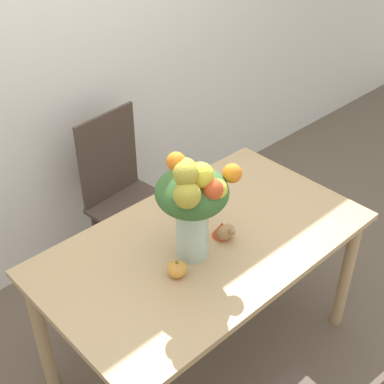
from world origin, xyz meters
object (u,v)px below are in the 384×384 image
turkey_figurine (224,230)px  pumpkin (177,269)px  flower_vase (193,200)px  dining_chair_near_window (126,196)px

turkey_figurine → pumpkin: bearing=-172.9°
flower_vase → pumpkin: 0.29m
pumpkin → dining_chair_near_window: 0.97m
turkey_figurine → dining_chair_near_window: 0.86m
flower_vase → turkey_figurine: 0.31m
pumpkin → dining_chair_near_window: size_ratio=0.08×
pumpkin → turkey_figurine: bearing=7.1°
turkey_figurine → dining_chair_near_window: (0.07, 0.81, -0.28)m
pumpkin → turkey_figurine: (0.31, 0.04, 0.00)m
turkey_figurine → dining_chair_near_window: dining_chair_near_window is taller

